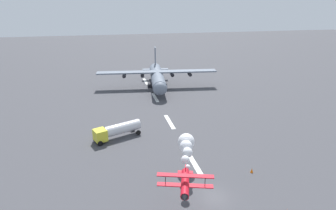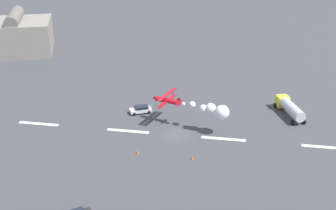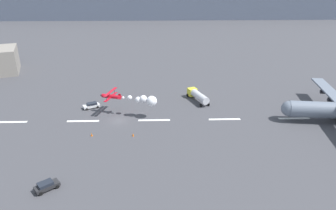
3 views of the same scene
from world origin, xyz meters
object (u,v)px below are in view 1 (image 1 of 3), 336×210
at_px(fuel_tanker_truck, 117,130).
at_px(traffic_cone_far, 252,170).
at_px(cargo_transport_plane, 157,78).
at_px(stunt_biplane_red, 186,151).

height_order(fuel_tanker_truck, traffic_cone_far, fuel_tanker_truck).
relative_size(cargo_transport_plane, traffic_cone_far, 50.05).
xyz_separation_m(cargo_transport_plane, fuel_tanker_truck, (-32.12, 14.46, -1.67)).
bearing_deg(traffic_cone_far, cargo_transport_plane, 6.45).
distance_m(cargo_transport_plane, stunt_biplane_red, 48.29).
distance_m(fuel_tanker_truck, traffic_cone_far, 26.32).
bearing_deg(fuel_tanker_truck, cargo_transport_plane, -24.24).
distance_m(cargo_transport_plane, fuel_tanker_truck, 35.27).
relative_size(stunt_biplane_red, fuel_tanker_truck, 1.56).
bearing_deg(stunt_biplane_red, cargo_transport_plane, -5.99).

